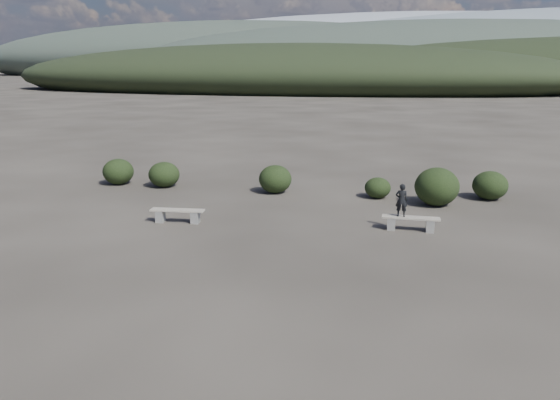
% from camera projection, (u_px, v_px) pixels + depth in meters
% --- Properties ---
extents(ground, '(1200.00, 1200.00, 0.00)m').
position_uv_depth(ground, '(238.00, 283.00, 12.39)').
color(ground, '#2C2722').
rests_on(ground, ground).
extents(bench_left, '(1.72, 0.60, 0.42)m').
position_uv_depth(bench_left, '(178.00, 215.00, 17.06)').
color(bench_left, slate).
rests_on(bench_left, ground).
extents(bench_right, '(1.71, 0.45, 0.42)m').
position_uv_depth(bench_right, '(411.00, 222.00, 16.22)').
color(bench_right, slate).
rests_on(bench_right, ground).
extents(seated_person, '(0.37, 0.25, 0.99)m').
position_uv_depth(seated_person, '(402.00, 200.00, 16.12)').
color(seated_person, black).
rests_on(seated_person, bench_right).
extents(shrub_a, '(1.24, 1.24, 1.02)m').
position_uv_depth(shrub_a, '(164.00, 174.00, 22.00)').
color(shrub_a, black).
rests_on(shrub_a, ground).
extents(shrub_b, '(1.26, 1.26, 1.08)m').
position_uv_depth(shrub_b, '(275.00, 179.00, 20.96)').
color(shrub_b, black).
rests_on(shrub_b, ground).
extents(shrub_c, '(0.96, 0.96, 0.77)m').
position_uv_depth(shrub_c, '(378.00, 188.00, 20.19)').
color(shrub_c, black).
rests_on(shrub_c, ground).
extents(shrub_d, '(1.53, 1.53, 1.34)m').
position_uv_depth(shrub_d, '(437.00, 187.00, 19.06)').
color(shrub_d, black).
rests_on(shrub_d, ground).
extents(shrub_e, '(1.26, 1.26, 1.05)m').
position_uv_depth(shrub_e, '(490.00, 185.00, 19.94)').
color(shrub_e, black).
rests_on(shrub_e, ground).
extents(shrub_f, '(1.25, 1.25, 1.06)m').
position_uv_depth(shrub_f, '(118.00, 172.00, 22.48)').
color(shrub_f, black).
rests_on(shrub_f, ground).
extents(mountain_ridges, '(500.00, 400.00, 56.00)m').
position_uv_depth(mountain_ridges, '(419.00, 54.00, 328.51)').
color(mountain_ridges, black).
rests_on(mountain_ridges, ground).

